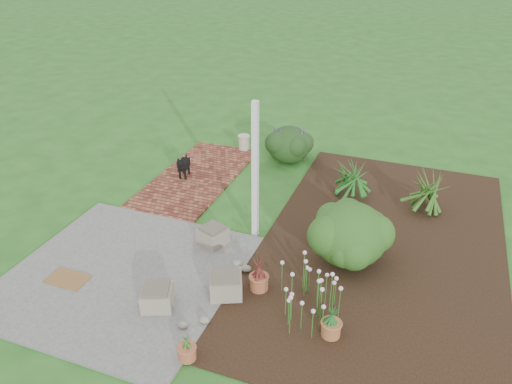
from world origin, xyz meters
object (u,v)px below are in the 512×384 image
(cream_ceramic_urn, at_px, (244,142))
(stone_trough_near, at_px, (226,285))
(black_dog, at_px, (183,165))
(evergreen_shrub, at_px, (350,233))

(cream_ceramic_urn, bearing_deg, stone_trough_near, -70.84)
(black_dog, height_order, cream_ceramic_urn, black_dog)
(black_dog, xyz_separation_m, evergreen_shrub, (3.94, -1.69, 0.21))
(cream_ceramic_urn, bearing_deg, evergreen_shrub, -47.35)
(cream_ceramic_urn, relative_size, evergreen_shrub, 0.28)
(cream_ceramic_urn, bearing_deg, black_dog, -109.09)
(black_dog, bearing_deg, evergreen_shrub, -35.02)
(evergreen_shrub, bearing_deg, cream_ceramic_urn, 132.65)
(cream_ceramic_urn, xyz_separation_m, evergreen_shrub, (3.29, -3.57, 0.34))
(stone_trough_near, bearing_deg, evergreen_shrub, 44.81)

